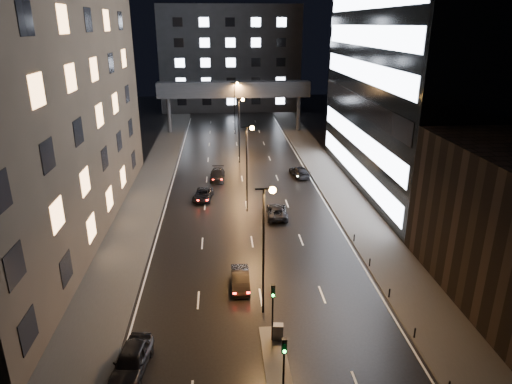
# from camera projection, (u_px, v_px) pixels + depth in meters

# --- Properties ---
(ground) EXTENTS (160.00, 160.00, 0.00)m
(ground) POSITION_uv_depth(u_px,v_px,m) (242.00, 179.00, 64.70)
(ground) COLOR black
(ground) RESTS_ON ground
(sidewalk_left) EXTENTS (5.00, 110.00, 0.15)m
(sidewalk_left) POSITION_uv_depth(u_px,v_px,m) (148.00, 193.00, 59.07)
(sidewalk_left) COLOR #383533
(sidewalk_left) RESTS_ON ground
(sidewalk_right) EXTENTS (5.00, 110.00, 0.15)m
(sidewalk_right) POSITION_uv_depth(u_px,v_px,m) (337.00, 188.00, 60.92)
(sidewalk_right) COLOR #383533
(sidewalk_right) RESTS_ON ground
(building_left) EXTENTS (15.00, 48.00, 40.00)m
(building_left) POSITION_uv_depth(u_px,v_px,m) (0.00, 31.00, 41.14)
(building_left) COLOR #2D2319
(building_left) RESTS_ON ground
(building_right_glass) EXTENTS (20.00, 36.00, 45.00)m
(building_right_glass) POSITION_uv_depth(u_px,v_px,m) (448.00, 7.00, 55.00)
(building_right_glass) COLOR black
(building_right_glass) RESTS_ON ground
(building_far) EXTENTS (34.00, 14.00, 25.00)m
(building_far) POSITION_uv_depth(u_px,v_px,m) (230.00, 58.00, 114.59)
(building_far) COLOR #333335
(building_far) RESTS_ON ground
(skybridge) EXTENTS (30.00, 3.00, 10.00)m
(skybridge) POSITION_uv_depth(u_px,v_px,m) (234.00, 90.00, 89.85)
(skybridge) COLOR #333335
(skybridge) RESTS_ON ground
(median_island) EXTENTS (1.60, 8.00, 0.15)m
(median_island) POSITION_uv_depth(u_px,v_px,m) (277.00, 366.00, 29.17)
(median_island) COLOR #383533
(median_island) RESTS_ON ground
(traffic_signal_near) EXTENTS (0.28, 0.34, 4.40)m
(traffic_signal_near) POSITION_uv_depth(u_px,v_px,m) (273.00, 304.00, 30.45)
(traffic_signal_near) COLOR black
(traffic_signal_near) RESTS_ON median_island
(traffic_signal_far) EXTENTS (0.28, 0.34, 4.40)m
(traffic_signal_far) POSITION_uv_depth(u_px,v_px,m) (284.00, 361.00, 25.31)
(traffic_signal_far) COLOR black
(traffic_signal_far) RESTS_ON median_island
(bollard_row) EXTENTS (0.12, 25.12, 0.90)m
(bollard_row) POSITION_uv_depth(u_px,v_px,m) (401.00, 312.00, 33.97)
(bollard_row) COLOR black
(bollard_row) RESTS_ON ground
(streetlight_near) EXTENTS (1.45, 0.50, 10.15)m
(streetlight_near) POSITION_uv_depth(u_px,v_px,m) (266.00, 235.00, 32.54)
(streetlight_near) COLOR black
(streetlight_near) RESTS_ON ground
(streetlight_mid_a) EXTENTS (1.45, 0.50, 10.15)m
(streetlight_mid_a) POSITION_uv_depth(u_px,v_px,m) (248.00, 158.00, 51.23)
(streetlight_mid_a) COLOR black
(streetlight_mid_a) RESTS_ON ground
(streetlight_mid_b) EXTENTS (1.45, 0.50, 10.15)m
(streetlight_mid_b) POSITION_uv_depth(u_px,v_px,m) (240.00, 122.00, 69.93)
(streetlight_mid_b) COLOR black
(streetlight_mid_b) RESTS_ON ground
(streetlight_far) EXTENTS (1.45, 0.50, 10.15)m
(streetlight_far) POSITION_uv_depth(u_px,v_px,m) (235.00, 101.00, 88.63)
(streetlight_far) COLOR black
(streetlight_far) RESTS_ON ground
(car_away_a) EXTENTS (2.50, 5.02, 1.64)m
(car_away_a) POSITION_uv_depth(u_px,v_px,m) (132.00, 360.00, 28.60)
(car_away_a) COLOR black
(car_away_a) RESTS_ON ground
(car_away_b) EXTENTS (1.48, 4.22, 1.39)m
(car_away_b) POSITION_uv_depth(u_px,v_px,m) (240.00, 279.00, 37.89)
(car_away_b) COLOR black
(car_away_b) RESTS_ON ground
(car_away_c) EXTENTS (2.75, 4.88, 1.29)m
(car_away_c) POSITION_uv_depth(u_px,v_px,m) (203.00, 195.00, 56.80)
(car_away_c) COLOR black
(car_away_c) RESTS_ON ground
(car_away_d) EXTENTS (2.24, 5.03, 1.43)m
(car_away_d) POSITION_uv_depth(u_px,v_px,m) (217.00, 175.00, 64.00)
(car_away_d) COLOR black
(car_away_d) RESTS_ON ground
(car_toward_a) EXTENTS (2.50, 4.98, 1.35)m
(car_toward_a) POSITION_uv_depth(u_px,v_px,m) (277.00, 211.00, 51.67)
(car_toward_a) COLOR black
(car_toward_a) RESTS_ON ground
(car_toward_b) EXTENTS (2.65, 5.18, 1.44)m
(car_toward_b) POSITION_uv_depth(u_px,v_px,m) (299.00, 172.00, 65.43)
(car_toward_b) COLOR black
(car_toward_b) RESTS_ON ground
(utility_cabinet) EXTENTS (0.78, 0.59, 1.18)m
(utility_cabinet) POSITION_uv_depth(u_px,v_px,m) (278.00, 332.00, 31.38)
(utility_cabinet) COLOR #525255
(utility_cabinet) RESTS_ON median_island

